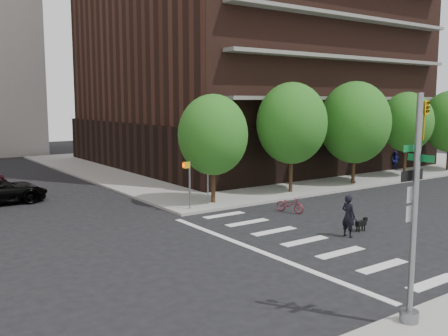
{
  "coord_description": "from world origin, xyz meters",
  "views": [
    {
      "loc": [
        -11.71,
        -14.94,
        5.94
      ],
      "look_at": [
        3.0,
        6.0,
        2.5
      ],
      "focal_mm": 40.0,
      "sensor_mm": 36.0,
      "label": 1
    }
  ],
  "objects_px": {
    "dog_walker": "(348,216)",
    "scooter": "(290,204)",
    "pedestrian_far": "(396,161)",
    "traffic_signal": "(414,227)"
  },
  "relations": [
    {
      "from": "dog_walker",
      "to": "scooter",
      "type": "bearing_deg",
      "value": -15.02
    },
    {
      "from": "scooter",
      "to": "pedestrian_far",
      "type": "xyz_separation_m",
      "value": [
        18.03,
        6.51,
        0.51
      ]
    },
    {
      "from": "traffic_signal",
      "to": "pedestrian_far",
      "type": "bearing_deg",
      "value": 36.75
    },
    {
      "from": "traffic_signal",
      "to": "pedestrian_far",
      "type": "relative_size",
      "value": 3.77
    },
    {
      "from": "traffic_signal",
      "to": "dog_walker",
      "type": "xyz_separation_m",
      "value": [
        5.55,
        6.94,
        -1.76
      ]
    },
    {
      "from": "traffic_signal",
      "to": "dog_walker",
      "type": "height_order",
      "value": "traffic_signal"
    },
    {
      "from": "scooter",
      "to": "pedestrian_far",
      "type": "distance_m",
      "value": 19.17
    },
    {
      "from": "scooter",
      "to": "traffic_signal",
      "type": "bearing_deg",
      "value": -135.49
    },
    {
      "from": "traffic_signal",
      "to": "pedestrian_far",
      "type": "xyz_separation_m",
      "value": [
        24.76,
        18.49,
        -1.75
      ]
    },
    {
      "from": "scooter",
      "to": "pedestrian_far",
      "type": "relative_size",
      "value": 1.05
    }
  ]
}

